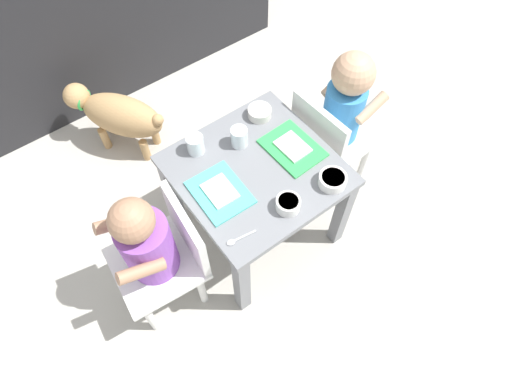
{
  "coord_description": "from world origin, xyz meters",
  "views": [
    {
      "loc": [
        -0.51,
        -0.69,
        1.64
      ],
      "look_at": [
        0.0,
        0.0,
        0.28
      ],
      "focal_mm": 30.85,
      "sensor_mm": 36.0,
      "label": 1
    }
  ],
  "objects": [
    {
      "name": "ground_plane",
      "position": [
        0.0,
        0.0,
        0.0
      ],
      "size": [
        7.0,
        7.0,
        0.0
      ],
      "primitive_type": "plane",
      "color": "#B2ADA3"
    },
    {
      "name": "dining_table",
      "position": [
        0.0,
        0.0,
        0.35
      ],
      "size": [
        0.52,
        0.52,
        0.43
      ],
      "color": "slate",
      "rests_on": "ground"
    },
    {
      "name": "seated_child_left",
      "position": [
        -0.42,
        -0.02,
        0.4
      ],
      "size": [
        0.31,
        0.31,
        0.64
      ],
      "color": "white",
      "rests_on": "ground"
    },
    {
      "name": "seated_child_right",
      "position": [
        0.42,
        0.03,
        0.41
      ],
      "size": [
        0.3,
        0.3,
        0.66
      ],
      "color": "white",
      "rests_on": "ground"
    },
    {
      "name": "dog",
      "position": [
        -0.21,
        0.72,
        0.2
      ],
      "size": [
        0.35,
        0.43,
        0.3
      ],
      "color": "tan",
      "rests_on": "ground"
    },
    {
      "name": "food_tray_left",
      "position": [
        -0.15,
        -0.01,
        0.43
      ],
      "size": [
        0.16,
        0.2,
        0.02
      ],
      "color": "#4CC6BC",
      "rests_on": "dining_table"
    },
    {
      "name": "food_tray_right",
      "position": [
        0.15,
        -0.01,
        0.43
      ],
      "size": [
        0.16,
        0.21,
        0.02
      ],
      "color": "green",
      "rests_on": "dining_table"
    },
    {
      "name": "water_cup_left",
      "position": [
        -0.12,
        0.18,
        0.46
      ],
      "size": [
        0.06,
        0.06,
        0.07
      ],
      "color": "white",
      "rests_on": "dining_table"
    },
    {
      "name": "water_cup_right",
      "position": [
        0.02,
        0.12,
        0.46
      ],
      "size": [
        0.06,
        0.06,
        0.07
      ],
      "color": "white",
      "rests_on": "dining_table"
    },
    {
      "name": "cereal_bowl_left_side",
      "position": [
        -0.01,
        -0.18,
        0.45
      ],
      "size": [
        0.08,
        0.08,
        0.04
      ],
      "color": "white",
      "rests_on": "dining_table"
    },
    {
      "name": "veggie_bowl_far",
      "position": [
        0.16,
        -0.2,
        0.45
      ],
      "size": [
        0.09,
        0.09,
        0.04
      ],
      "color": "white",
      "rests_on": "dining_table"
    },
    {
      "name": "veggie_bowl_near",
      "position": [
        0.15,
        0.18,
        0.44
      ],
      "size": [
        0.09,
        0.09,
        0.03
      ],
      "color": "silver",
      "rests_on": "dining_table"
    },
    {
      "name": "spoon_by_left_tray",
      "position": [
        -0.2,
        -0.18,
        0.43
      ],
      "size": [
        0.1,
        0.03,
        0.01
      ],
      "color": "silver",
      "rests_on": "dining_table"
    }
  ]
}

